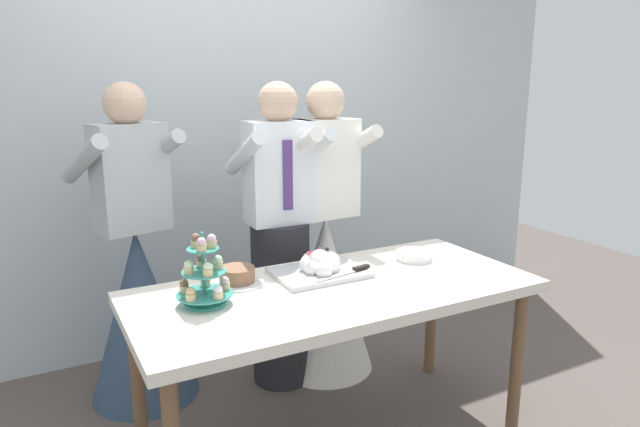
% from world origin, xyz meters
% --- Properties ---
extents(rear_wall, '(5.20, 0.10, 2.90)m').
position_xyz_m(rear_wall, '(0.00, 1.40, 1.45)').
color(rear_wall, silver).
rests_on(rear_wall, ground_plane).
extents(dessert_table, '(1.80, 0.80, 0.78)m').
position_xyz_m(dessert_table, '(0.00, 0.00, 0.70)').
color(dessert_table, silver).
rests_on(dessert_table, ground_plane).
extents(cupcake_stand, '(0.23, 0.23, 0.31)m').
position_xyz_m(cupcake_stand, '(-0.57, 0.07, 0.89)').
color(cupcake_stand, teal).
rests_on(cupcake_stand, dessert_table).
extents(main_cake_tray, '(0.43, 0.31, 0.13)m').
position_xyz_m(main_cake_tray, '(0.01, 0.16, 0.82)').
color(main_cake_tray, silver).
rests_on(main_cake_tray, dessert_table).
extents(plate_stack, '(0.19, 0.19, 0.04)m').
position_xyz_m(plate_stack, '(0.54, 0.15, 0.80)').
color(plate_stack, white).
rests_on(plate_stack, dessert_table).
extents(round_cake, '(0.24, 0.24, 0.08)m').
position_xyz_m(round_cake, '(-0.37, 0.24, 0.81)').
color(round_cake, white).
rests_on(round_cake, dessert_table).
extents(person_groom, '(0.47, 0.50, 1.66)m').
position_xyz_m(person_groom, '(0.03, 0.65, 0.75)').
color(person_groom, '#232328').
rests_on(person_groom, ground_plane).
extents(person_bride, '(0.56, 0.56, 1.66)m').
position_xyz_m(person_bride, '(0.31, 0.66, 0.58)').
color(person_bride, white).
rests_on(person_bride, ground_plane).
extents(person_guest, '(0.59, 0.58, 1.66)m').
position_xyz_m(person_guest, '(-0.70, 0.85, 0.58)').
color(person_guest, '#334760').
rests_on(person_guest, ground_plane).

